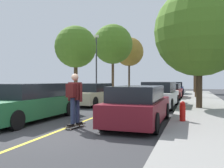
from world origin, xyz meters
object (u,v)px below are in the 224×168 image
object	(u,v)px
street_tree_left_near	(113,44)
parked_car_right_near	(160,95)
parked_car_right_nearest	(138,105)
fire_hydrant	(183,111)
skateboard	(75,125)
street_tree_left_far	(129,52)
parked_car_right_far	(170,91)
street_tree_right_far	(195,59)
parked_car_right_farthest	(174,88)
parked_car_left_nearest	(30,102)
street_tree_left_nearest	(76,47)
skateboarder	(74,96)
street_tree_right_near	(197,40)
parked_car_left_near	(92,94)
street_tree_right_nearest	(200,31)
streetlamp	(96,61)

from	to	relation	value
street_tree_left_near	parked_car_right_near	bearing A→B (deg)	-59.15
parked_car_right_nearest	fire_hydrant	bearing A→B (deg)	13.80
skateboard	street_tree_left_far	bearing A→B (deg)	100.28
parked_car_right_far	street_tree_left_far	distance (m)	13.75
street_tree_right_far	skateboard	xyz separation A→B (m)	(-4.02, -23.86, -4.05)
parked_car_right_farthest	parked_car_right_far	bearing A→B (deg)	-89.99
parked_car_left_nearest	fire_hydrant	distance (m)	5.82
street_tree_left_nearest	skateboarder	xyz separation A→B (m)	(4.56, -9.12, -2.99)
street_tree_right_near	street_tree_left_far	bearing A→B (deg)	129.73
parked_car_left_near	parked_car_right_farthest	distance (m)	13.62
parked_car_right_nearest	fire_hydrant	size ratio (longest dim) A/B	6.30
skateboarder	parked_car_right_near	bearing A→B (deg)	75.63
parked_car_right_nearest	street_tree_left_far	xyz separation A→B (m)	(-6.42, 23.91, 4.82)
street_tree_left_far	fire_hydrant	bearing A→B (deg)	-71.40
parked_car_right_farthest	street_tree_right_near	distance (m)	7.07
street_tree_left_near	fire_hydrant	world-z (taller)	street_tree_left_near
street_tree_right_nearest	street_tree_right_near	world-z (taller)	street_tree_right_near
parked_car_right_farthest	street_tree_right_nearest	world-z (taller)	street_tree_right_nearest
street_tree_right_far	streetlamp	size ratio (longest dim) A/B	1.03
street_tree_right_near	streetlamp	distance (m)	8.81
street_tree_right_near	parked_car_right_near	bearing A→B (deg)	-105.84
parked_car_right_near	street_tree_left_nearest	xyz separation A→B (m)	(-6.42, 1.87, 3.33)
parked_car_left_nearest	street_tree_right_nearest	world-z (taller)	street_tree_right_nearest
street_tree_left_nearest	fire_hydrant	bearing A→B (deg)	-43.11
fire_hydrant	street_tree_right_nearest	bearing A→B (deg)	81.68
street_tree_right_far	fire_hydrant	xyz separation A→B (m)	(-0.67, -22.20, -3.65)
streetlamp	skateboarder	distance (m)	13.03
streetlamp	skateboard	xyz separation A→B (m)	(4.15, -12.13, -3.11)
street_tree_right_far	parked_car_right_farthest	bearing A→B (deg)	-119.45
parked_car_left_nearest	street_tree_left_nearest	bearing A→B (deg)	104.72
street_tree_left_nearest	street_tree_right_nearest	world-z (taller)	street_tree_right_nearest
parked_car_right_farthest	parked_car_left_nearest	bearing A→B (deg)	-102.47
parked_car_right_far	parked_car_left_nearest	bearing A→B (deg)	-107.78
parked_car_left_near	street_tree_right_far	xyz separation A→B (m)	(6.42, 16.79, 3.46)
parked_car_right_far	street_tree_right_near	bearing A→B (deg)	20.35
skateboard	street_tree_left_near	bearing A→B (deg)	104.28
street_tree_left_far	parked_car_left_nearest	bearing A→B (deg)	-84.91
parked_car_left_near	street_tree_left_near	xyz separation A→B (m)	(-2.17, 10.89, 4.84)
street_tree_left_far	skateboarder	distance (m)	26.03
parked_car_right_near	parked_car_right_farthest	world-z (taller)	parked_car_right_near
skateboard	skateboarder	world-z (taller)	skateboarder
fire_hydrant	streetlamp	size ratio (longest dim) A/B	0.13
parked_car_right_near	skateboard	bearing A→B (deg)	-104.38
street_tree_right_nearest	skateboarder	world-z (taller)	street_tree_right_nearest
skateboard	parked_car_right_near	bearing A→B (deg)	75.62
parked_car_left_near	parked_car_right_near	bearing A→B (deg)	1.86
parked_car_left_near	parked_car_right_farthest	world-z (taller)	parked_car_right_farthest
parked_car_right_nearest	street_tree_left_nearest	bearing A→B (deg)	129.52
street_tree_right_near	skateboarder	world-z (taller)	street_tree_right_near
street_tree_left_far	skateboarder	world-z (taller)	street_tree_left_far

